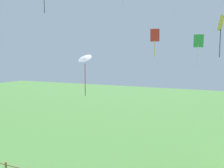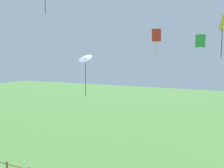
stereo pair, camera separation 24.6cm
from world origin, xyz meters
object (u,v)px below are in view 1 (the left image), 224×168
Objects in this scene: kite_green_diamond at (198,44)px; kite_red_diamond at (155,37)px; kite_yellow_diamond at (221,27)px; kite_white_delta at (85,60)px.

kite_red_diamond is at bearing -168.39° from kite_green_diamond.
kite_yellow_diamond is at bearing -48.56° from kite_green_diamond.
kite_white_delta is at bearing -109.05° from kite_red_diamond.
kite_yellow_diamond is 5.53m from kite_red_diamond.
kite_yellow_diamond reaches higher than kite_green_diamond.
kite_red_diamond is 0.90× the size of kite_green_diamond.
kite_red_diamond is (-5.36, 1.24, -0.47)m from kite_yellow_diamond.
kite_yellow_diamond is 1.14× the size of kite_green_diamond.
kite_yellow_diamond reaches higher than kite_white_delta.
kite_yellow_diamond is at bearing 38.57° from kite_white_delta.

